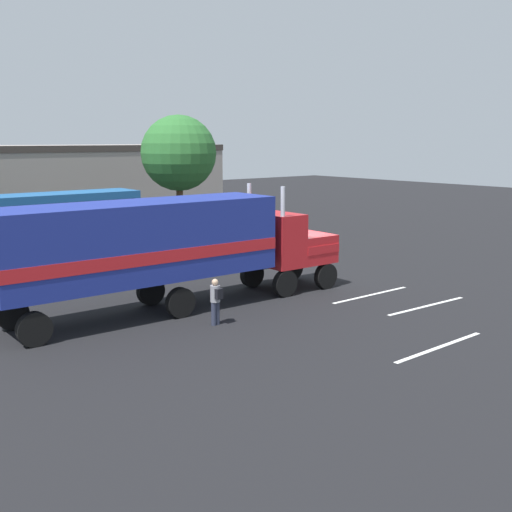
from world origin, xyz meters
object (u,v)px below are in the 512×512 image
object	(u,v)px
semi_truck	(166,244)
parked_bus	(40,219)
person_bystander	(216,300)
tree_center	(179,153)

from	to	relation	value
semi_truck	parked_bus	distance (m)	14.09
semi_truck	parked_bus	world-z (taller)	semi_truck
person_bystander	tree_center	size ratio (longest dim) A/B	0.21
person_bystander	tree_center	xyz separation A→B (m)	(10.27, 18.25, 4.51)
semi_truck	person_bystander	xyz separation A→B (m)	(0.29, -2.67, -1.63)
person_bystander	parked_bus	size ratio (longest dim) A/B	0.15
semi_truck	person_bystander	distance (m)	3.14
tree_center	parked_bus	bearing A→B (deg)	-171.42
semi_truck	person_bystander	size ratio (longest dim) A/B	8.73
parked_bus	tree_center	xyz separation A→B (m)	(9.98, 1.50, 3.34)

